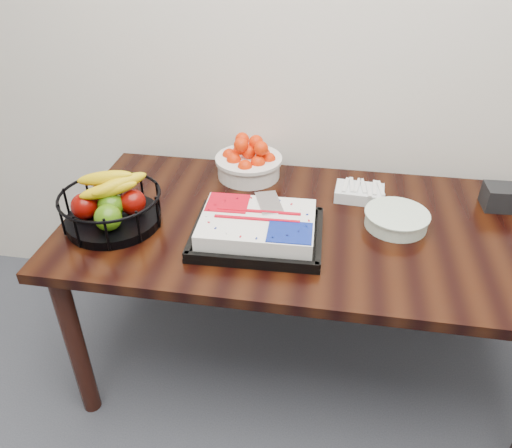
% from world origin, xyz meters
% --- Properties ---
extents(table, '(1.80, 0.90, 0.75)m').
position_xyz_m(table, '(0.00, 2.00, 0.66)').
color(table, black).
rests_on(table, ground).
extents(cake_tray, '(0.46, 0.37, 0.09)m').
position_xyz_m(cake_tray, '(-0.17, 1.87, 0.79)').
color(cake_tray, black).
rests_on(cake_tray, table).
extents(tangerine_bowl, '(0.28, 0.28, 0.18)m').
position_xyz_m(tangerine_bowl, '(-0.28, 2.32, 0.83)').
color(tangerine_bowl, white).
rests_on(tangerine_bowl, table).
extents(fruit_basket, '(0.36, 0.36, 0.19)m').
position_xyz_m(fruit_basket, '(-0.71, 1.88, 0.83)').
color(fruit_basket, black).
rests_on(fruit_basket, table).
extents(plate_stack, '(0.23, 0.23, 0.06)m').
position_xyz_m(plate_stack, '(0.31, 2.03, 0.78)').
color(plate_stack, white).
rests_on(plate_stack, table).
extents(fork_bag, '(0.19, 0.13, 0.05)m').
position_xyz_m(fork_bag, '(0.18, 2.21, 0.78)').
color(fork_bag, silver).
rests_on(fork_bag, table).
extents(napkin_box, '(0.13, 0.11, 0.09)m').
position_xyz_m(napkin_box, '(0.71, 2.23, 0.79)').
color(napkin_box, black).
rests_on(napkin_box, table).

